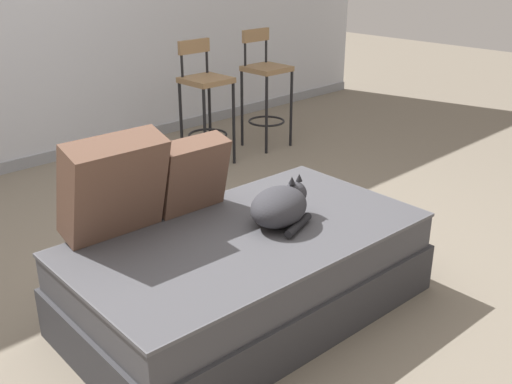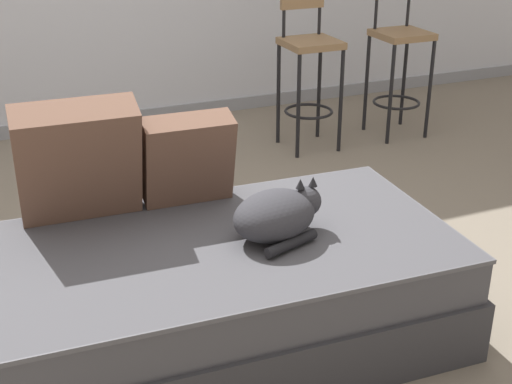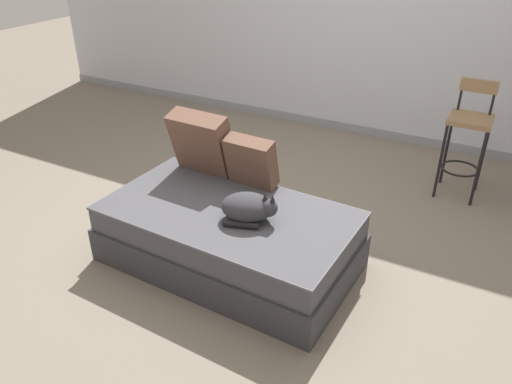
% 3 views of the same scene
% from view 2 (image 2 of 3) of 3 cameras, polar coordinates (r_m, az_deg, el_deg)
% --- Properties ---
extents(ground_plane, '(16.00, 16.00, 0.00)m').
position_cam_2_polar(ground_plane, '(3.04, -4.84, -7.46)').
color(ground_plane, slate).
rests_on(ground_plane, ground).
extents(wall_baseboard_trim, '(8.00, 0.02, 0.09)m').
position_cam_2_polar(wall_baseboard_trim, '(4.98, -12.90, 5.50)').
color(wall_baseboard_trim, gray).
rests_on(wall_baseboard_trim, ground).
extents(couch, '(1.66, 0.98, 0.41)m').
position_cam_2_polar(couch, '(2.61, -2.21, -7.83)').
color(couch, '#353539').
rests_on(couch, ground).
extents(throw_pillow_corner, '(0.45, 0.29, 0.46)m').
position_cam_2_polar(throw_pillow_corner, '(2.65, -14.07, 2.46)').
color(throw_pillow_corner, brown).
rests_on(throw_pillow_corner, couch).
extents(throw_pillow_middle, '(0.35, 0.21, 0.36)m').
position_cam_2_polar(throw_pillow_middle, '(2.73, -5.51, 2.66)').
color(throw_pillow_middle, brown).
rests_on(throw_pillow_middle, couch).
extents(cat, '(0.38, 0.33, 0.20)m').
position_cam_2_polar(cat, '(2.50, 1.75, -1.80)').
color(cat, '#333338').
rests_on(cat, couch).
extents(bar_stool_near_window, '(0.32, 0.32, 0.94)m').
position_cam_2_polar(bar_stool_near_window, '(4.40, 4.26, 10.31)').
color(bar_stool_near_window, black).
rests_on(bar_stool_near_window, ground).
extents(bar_stool_by_doorway, '(0.32, 0.32, 0.96)m').
position_cam_2_polar(bar_stool_by_doorway, '(4.72, 11.36, 10.83)').
color(bar_stool_by_doorway, black).
rests_on(bar_stool_by_doorway, ground).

